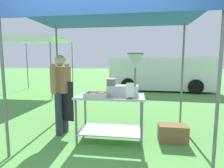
# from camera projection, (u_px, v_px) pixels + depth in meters

# --- Properties ---
(ground_plane) EXTENTS (70.00, 70.00, 0.00)m
(ground_plane) POSITION_uv_depth(u_px,v_px,m) (123.00, 94.00, 8.26)
(ground_plane) COLOR #519342
(stall_canopy) EXTENTS (3.18, 2.04, 2.35)m
(stall_canopy) POSITION_uv_depth(u_px,v_px,m) (111.00, 17.00, 3.17)
(stall_canopy) COLOR slate
(stall_canopy) RESTS_ON ground
(donut_cart) EXTENTS (1.22, 0.66, 0.87)m
(donut_cart) POSITION_uv_depth(u_px,v_px,m) (111.00, 109.00, 3.27)
(donut_cart) COLOR #B7B7BC
(donut_cart) RESTS_ON ground
(donut_tray) EXTENTS (0.41, 0.33, 0.07)m
(donut_tray) POSITION_uv_depth(u_px,v_px,m) (98.00, 95.00, 3.12)
(donut_tray) COLOR #B7B7BC
(donut_tray) RESTS_ON donut_cart
(donut_fryer) EXTENTS (0.65, 0.29, 0.76)m
(donut_fryer) POSITION_uv_depth(u_px,v_px,m) (127.00, 78.00, 3.22)
(donut_fryer) COLOR #B7B7BC
(donut_fryer) RESTS_ON donut_cart
(menu_sign) EXTENTS (0.13, 0.05, 0.26)m
(menu_sign) POSITION_uv_depth(u_px,v_px,m) (130.00, 92.00, 2.95)
(menu_sign) COLOR black
(menu_sign) RESTS_ON donut_cart
(vendor) EXTENTS (0.47, 0.54, 1.61)m
(vendor) POSITION_uv_depth(u_px,v_px,m) (61.00, 90.00, 3.60)
(vendor) COLOR #2D3347
(vendor) RESTS_ON ground
(supply_crate) EXTENTS (0.53, 0.30, 0.32)m
(supply_crate) POSITION_uv_depth(u_px,v_px,m) (173.00, 133.00, 3.31)
(supply_crate) COLOR brown
(supply_crate) RESTS_ON ground
(van_white) EXTENTS (5.21, 2.34, 1.69)m
(van_white) POSITION_uv_depth(u_px,v_px,m) (160.00, 74.00, 9.49)
(van_white) COLOR white
(van_white) RESTS_ON ground
(neighbour_tent) EXTENTS (2.79, 2.61, 2.55)m
(neighbour_tent) POSITION_uv_depth(u_px,v_px,m) (35.00, 41.00, 8.27)
(neighbour_tent) COLOR slate
(neighbour_tent) RESTS_ON ground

